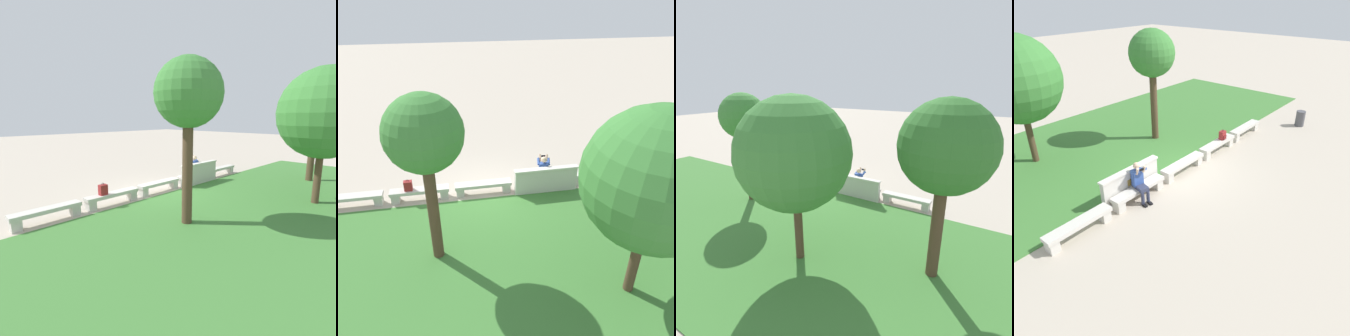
% 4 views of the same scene
% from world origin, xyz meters
% --- Properties ---
extents(ground_plane, '(80.00, 80.00, 0.00)m').
position_xyz_m(ground_plane, '(0.00, 0.00, 0.00)').
color(ground_plane, '#B2A593').
extents(grass_strip, '(23.19, 8.00, 0.03)m').
position_xyz_m(grass_strip, '(0.00, 4.38, 0.01)').
color(grass_strip, '#3D7533').
rests_on(grass_strip, ground).
extents(bench_main, '(2.07, 0.40, 0.45)m').
position_xyz_m(bench_main, '(-4.56, 0.00, 0.30)').
color(bench_main, beige).
rests_on(bench_main, ground).
extents(bench_near, '(2.07, 0.40, 0.45)m').
position_xyz_m(bench_near, '(-2.28, 0.00, 0.30)').
color(bench_near, beige).
rests_on(bench_near, ground).
extents(bench_mid, '(2.07, 0.40, 0.45)m').
position_xyz_m(bench_mid, '(0.00, 0.00, 0.30)').
color(bench_mid, beige).
rests_on(bench_mid, ground).
extents(bench_far, '(2.07, 0.40, 0.45)m').
position_xyz_m(bench_far, '(2.28, 0.00, 0.30)').
color(bench_far, beige).
rests_on(bench_far, ground).
extents(bench_end, '(2.07, 0.40, 0.45)m').
position_xyz_m(bench_end, '(4.56, 0.00, 0.30)').
color(bench_end, beige).
rests_on(bench_end, ground).
extents(backrest_wall_with_plaque, '(2.38, 0.24, 1.01)m').
position_xyz_m(backrest_wall_with_plaque, '(-2.28, 0.34, 0.52)').
color(backrest_wall_with_plaque, beige).
rests_on(backrest_wall_with_plaque, ground).
extents(person_photographer, '(0.52, 0.77, 1.32)m').
position_xyz_m(person_photographer, '(-2.28, -0.08, 0.74)').
color(person_photographer, black).
rests_on(person_photographer, ground).
extents(backpack, '(0.28, 0.24, 0.43)m').
position_xyz_m(backpack, '(2.64, -0.00, 0.63)').
color(backpack, maroon).
rests_on(backpack, bench_far).
extents(tree_behind_wall, '(1.92, 1.92, 4.71)m').
position_xyz_m(tree_behind_wall, '(1.66, 2.98, 3.67)').
color(tree_behind_wall, '#4C3826').
rests_on(tree_behind_wall, ground).
extents(tree_right_background, '(3.14, 3.14, 4.80)m').
position_xyz_m(tree_right_background, '(-3.02, 5.09, 3.22)').
color(tree_right_background, '#4C3826').
rests_on(tree_right_background, ground).
extents(trash_bin, '(0.44, 0.44, 0.75)m').
position_xyz_m(trash_bin, '(7.36, -1.52, 0.38)').
color(trash_bin, '#4C4C51').
rests_on(trash_bin, ground).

